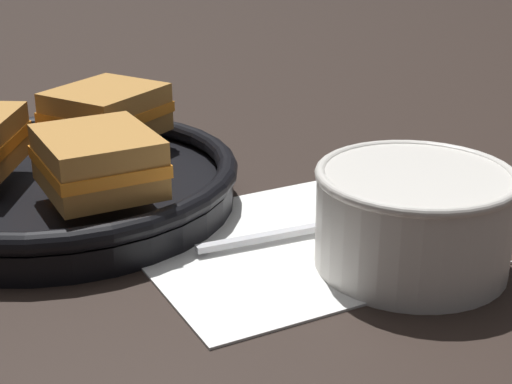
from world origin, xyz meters
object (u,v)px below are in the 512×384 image
object	(u,v)px
soup_bowl	(413,213)
sandwich_far_left	(107,112)
skillet	(58,183)
spoon	(321,227)
sandwich_near_right	(98,161)

from	to	relation	value
soup_bowl	sandwich_far_left	size ratio (longest dim) A/B	1.18
skillet	sandwich_far_left	world-z (taller)	sandwich_far_left
spoon	skillet	bearing A→B (deg)	140.50
spoon	skillet	xyz separation A→B (m)	(-0.14, 0.19, 0.01)
skillet	sandwich_far_left	distance (m)	0.09
soup_bowl	sandwich_far_left	world-z (taller)	sandwich_far_left
soup_bowl	sandwich_far_left	distance (m)	0.32
soup_bowl	sandwich_near_right	xyz separation A→B (m)	(-0.15, 0.19, 0.02)
skillet	sandwich_near_right	distance (m)	0.09
spoon	sandwich_near_right	xyz separation A→B (m)	(-0.14, 0.11, 0.06)
spoon	sandwich_far_left	xyz separation A→B (m)	(-0.07, 0.23, 0.06)
spoon	sandwich_far_left	size ratio (longest dim) A/B	1.21
skillet	sandwich_far_left	xyz separation A→B (m)	(0.07, 0.04, 0.04)
soup_bowl	sandwich_near_right	world-z (taller)	sandwich_near_right
sandwich_far_left	spoon	bearing A→B (deg)	-74.11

